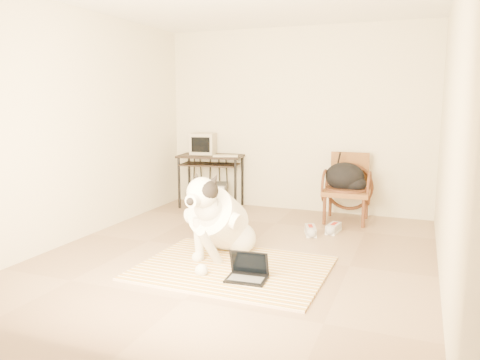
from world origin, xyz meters
The scene contains 16 objects.
floor centered at (0.00, 0.00, 0.00)m, with size 4.50×4.50×0.00m, color #8D7056.
wall_back centered at (0.00, 2.25, 1.35)m, with size 4.50×4.50×0.00m, color beige.
wall_front centered at (0.00, -2.25, 1.35)m, with size 4.50×4.50×0.00m, color beige.
wall_left centered at (-2.00, 0.00, 1.35)m, with size 4.50×4.50×0.00m, color beige.
wall_right centered at (2.00, 0.00, 1.35)m, with size 4.50×4.50×0.00m, color beige.
rug centered at (0.11, -0.50, 0.01)m, with size 1.84×1.42×0.02m.
dog centered at (-0.17, -0.20, 0.39)m, with size 0.65×1.36×0.98m.
laptop centered at (0.35, -0.74, 0.08)m, with size 0.38×0.29×0.26m.
computer_desk centered at (-1.24, 1.93, 0.70)m, with size 1.04×0.67×0.81m.
crt_monitor centered at (-1.41, 2.02, 0.98)m, with size 0.43×0.41×0.32m.
desk_keyboard centered at (-0.95, 1.82, 0.83)m, with size 0.37×0.14×0.02m, color tan.
pc_tower centered at (-1.07, 1.90, 0.19)m, with size 0.28×0.44×0.38m.
rattan_chair centered at (0.86, 1.83, 0.47)m, with size 0.63×0.61×0.93m.
backpack centered at (0.85, 1.78, 0.61)m, with size 0.56×0.43×0.39m.
sneaker_left centered at (0.56, 0.96, 0.05)m, with size 0.21×0.33×0.11m.
sneaker_right centered at (0.80, 1.17, 0.05)m, with size 0.17×0.33×0.11m.
Camera 1 is at (1.76, -4.57, 1.64)m, focal length 35.00 mm.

